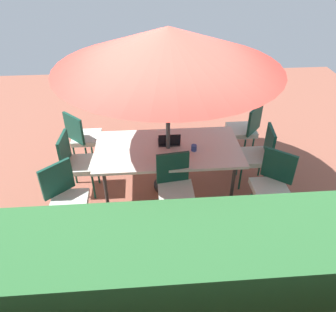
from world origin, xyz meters
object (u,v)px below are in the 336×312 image
(chair_northwest, at_px, (272,183))
(chair_east, at_px, (77,161))
(patio_umbrella, at_px, (168,48))
(dining_table, at_px, (168,150))
(chair_north, at_px, (175,186))
(cup, at_px, (194,148))
(chair_northeast, at_px, (66,197))
(chair_southeast, at_px, (83,136))
(chair_west, at_px, (258,154))
(laptop, at_px, (169,142))
(chair_southwest, at_px, (245,128))

(chair_northwest, bearing_deg, chair_east, -157.01)
(patio_umbrella, xyz_separation_m, chair_east, (1.34, -0.01, -1.62))
(chair_northwest, bearing_deg, dining_table, -169.74)
(chair_north, height_order, cup, chair_north)
(chair_northeast, distance_m, cup, 1.86)
(chair_east, bearing_deg, chair_southeast, 4.40)
(chair_east, bearing_deg, chair_northwest, -100.24)
(patio_umbrella, bearing_deg, chair_northwest, 152.19)
(dining_table, relative_size, chair_north, 2.16)
(patio_umbrella, height_order, chair_northeast, patio_umbrella)
(chair_southeast, xyz_separation_m, chair_west, (-2.69, 0.73, 0.00))
(chair_west, bearing_deg, laptop, -86.60)
(chair_east, bearing_deg, laptop, -81.84)
(patio_umbrella, relative_size, laptop, 8.95)
(chair_northwest, xyz_separation_m, laptop, (1.32, -0.80, 0.22))
(patio_umbrella, xyz_separation_m, chair_west, (-1.36, -0.00, -1.62))
(laptop, bearing_deg, chair_northeast, 31.59)
(dining_table, xyz_separation_m, chair_northwest, (-1.34, 0.71, -0.13))
(dining_table, xyz_separation_m, chair_southeast, (1.34, -0.73, -0.13))
(chair_northeast, distance_m, laptop, 1.64)
(dining_table, relative_size, chair_east, 2.16)
(patio_umbrella, height_order, chair_southwest, patio_umbrella)
(patio_umbrella, bearing_deg, chair_southwest, -150.61)
(chair_northeast, bearing_deg, chair_east, 47.54)
(laptop, bearing_deg, chair_northwest, 148.59)
(chair_northeast, bearing_deg, laptop, -9.12)
(laptop, bearing_deg, chair_north, 91.23)
(chair_west, bearing_deg, chair_southwest, -173.77)
(chair_northeast, relative_size, cup, 11.18)
(dining_table, distance_m, chair_southeast, 1.53)
(chair_southeast, relative_size, laptop, 3.06)
(dining_table, xyz_separation_m, chair_west, (-1.36, -0.00, -0.13))
(chair_southwest, bearing_deg, cup, -6.98)
(chair_west, relative_size, chair_northeast, 1.00)
(dining_table, relative_size, laptop, 6.60)
(chair_northeast, xyz_separation_m, laptop, (-1.39, -0.86, 0.22))
(chair_northeast, bearing_deg, chair_southwest, -11.53)
(chair_southeast, relative_size, chair_east, 1.00)
(chair_southeast, bearing_deg, cup, -160.72)
(dining_table, bearing_deg, chair_west, -179.99)
(patio_umbrella, distance_m, chair_northwest, 2.22)
(dining_table, xyz_separation_m, chair_southwest, (-1.37, -0.77, -0.13))
(chair_northwest, bearing_deg, patio_umbrella, -169.74)
(chair_southwest, relative_size, chair_west, 1.00)
(chair_northwest, bearing_deg, cup, -173.92)
(chair_east, xyz_separation_m, chair_northeast, (0.02, 0.78, 0.00))
(chair_southeast, bearing_deg, chair_west, -149.95)
(chair_west, relative_size, chair_northwest, 1.00)
(chair_east, bearing_deg, cup, -88.89)
(chair_east, xyz_separation_m, chair_northwest, (-2.68, 0.72, 0.00))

